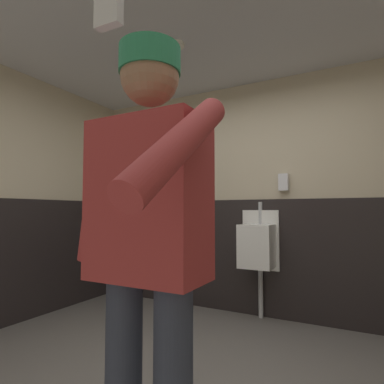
% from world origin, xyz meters
% --- Properties ---
extents(wall_back, '(4.92, 0.12, 2.61)m').
position_xyz_m(wall_back, '(0.00, 1.83, 1.31)').
color(wall_back, beige).
rests_on(wall_back, ground_plane).
extents(wainscot_band_back, '(4.32, 0.03, 1.27)m').
position_xyz_m(wainscot_band_back, '(0.00, 1.76, 0.63)').
color(wainscot_band_back, black).
rests_on(wainscot_band_back, ground_plane).
extents(downlight_far, '(0.14, 0.14, 0.03)m').
position_xyz_m(downlight_far, '(-0.41, 0.62, 2.60)').
color(downlight_far, white).
extents(urinal_solo, '(0.40, 0.34, 1.24)m').
position_xyz_m(urinal_solo, '(0.01, 1.61, 0.78)').
color(urinal_solo, white).
rests_on(urinal_solo, ground_plane).
extents(person, '(0.65, 0.60, 1.77)m').
position_xyz_m(person, '(0.27, -0.72, 1.05)').
color(person, '#2D3342').
rests_on(person, ground_plane).
extents(cell_phone, '(0.06, 0.02, 0.11)m').
position_xyz_m(cell_phone, '(0.53, -1.22, 1.56)').
color(cell_phone, silver).
extents(soap_dispenser, '(0.10, 0.07, 0.18)m').
position_xyz_m(soap_dispenser, '(0.27, 1.73, 1.45)').
color(soap_dispenser, silver).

